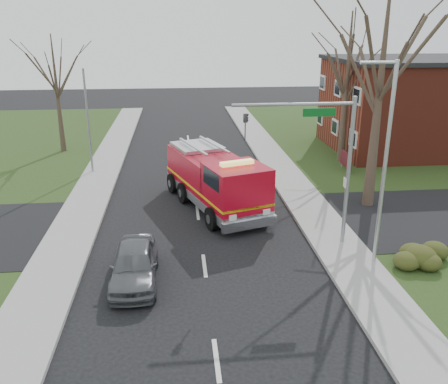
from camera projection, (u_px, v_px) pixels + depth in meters
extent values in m
plane|color=black|center=(204.00, 266.00, 20.00)|extent=(120.00, 120.00, 0.00)
cube|color=gray|center=(347.00, 257.00, 20.56)|extent=(2.40, 80.00, 0.15)
cube|color=gray|center=(53.00, 271.00, 19.39)|extent=(2.40, 80.00, 0.15)
cube|color=maroon|center=(429.00, 106.00, 37.51)|extent=(15.00, 10.00, 7.00)
cube|color=black|center=(436.00, 59.00, 36.31)|extent=(15.40, 10.40, 0.30)
cube|color=silver|center=(335.00, 127.00, 37.30)|extent=(0.12, 1.40, 1.20)
cube|color=#53131D|center=(346.00, 160.00, 32.41)|extent=(0.12, 2.00, 1.00)
cylinder|color=gray|center=(350.00, 169.00, 31.81)|extent=(0.08, 0.08, 0.90)
cylinder|color=gray|center=(342.00, 163.00, 33.32)|extent=(0.08, 0.08, 0.90)
ellipsoid|color=#263111|center=(421.00, 254.00, 19.72)|extent=(2.80, 2.00, 0.90)
cone|color=#33261E|center=(379.00, 99.00, 24.52)|extent=(0.64, 0.64, 12.00)
cone|color=#33261E|center=(346.00, 90.00, 33.36)|extent=(0.56, 0.56, 10.50)
cone|color=#33261E|center=(58.00, 95.00, 36.31)|extent=(0.44, 0.44, 9.00)
cylinder|color=gray|center=(348.00, 174.00, 20.88)|extent=(0.18, 0.18, 6.80)
cylinder|color=gray|center=(294.00, 104.00, 19.60)|extent=(5.20, 0.14, 0.14)
cube|color=#0C591E|center=(319.00, 112.00, 19.83)|extent=(1.40, 0.06, 0.35)
imported|color=black|center=(246.00, 114.00, 19.53)|extent=(0.22, 0.18, 1.10)
cylinder|color=#B7BABF|center=(385.00, 169.00, 18.81)|extent=(0.16, 0.16, 8.40)
cylinder|color=#B7BABF|center=(379.00, 63.00, 17.37)|extent=(1.40, 0.12, 0.12)
cylinder|color=gray|center=(88.00, 123.00, 31.32)|extent=(0.14, 0.14, 7.00)
cube|color=#AD071B|center=(206.00, 172.00, 27.10)|extent=(4.40, 6.14, 2.24)
cube|color=#AD071B|center=(237.00, 191.00, 23.57)|extent=(3.51, 3.51, 2.56)
cube|color=#B7BABF|center=(215.00, 194.00, 26.30)|extent=(5.30, 8.78, 0.48)
cube|color=#E5B20C|center=(215.00, 184.00, 26.11)|extent=(5.31, 8.78, 0.13)
cube|color=black|center=(248.00, 182.00, 22.29)|extent=(2.38, 0.89, 0.91)
cube|color=#E5D866|center=(237.00, 163.00, 23.09)|extent=(1.74, 0.90, 0.19)
cylinder|color=black|center=(212.00, 219.00, 23.34)|extent=(0.73, 1.23, 1.17)
cylinder|color=black|center=(262.00, 210.00, 24.42)|extent=(0.73, 1.23, 1.17)
cylinder|color=black|center=(173.00, 183.00, 28.57)|extent=(0.73, 1.23, 1.17)
cylinder|color=black|center=(215.00, 177.00, 29.64)|extent=(0.73, 1.23, 1.17)
imported|color=#53555A|center=(134.00, 264.00, 18.54)|extent=(1.81, 4.44, 1.51)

